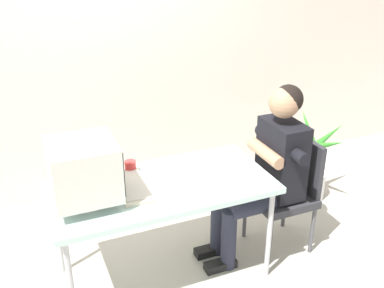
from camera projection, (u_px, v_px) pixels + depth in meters
The scene contains 9 objects.
ground_plane at pixel (164, 273), 3.25m from camera, with size 12.00×12.00×0.00m, color #B2ADA3.
wall_back at pixel (138, 27), 3.89m from camera, with size 8.00×0.10×3.00m, color beige.
desk at pixel (161, 190), 2.96m from camera, with size 1.46×0.72×0.74m.
crt_monitor at pixel (84, 170), 2.63m from camera, with size 0.40×0.39×0.40m.
keyboard at pixel (132, 186), 2.88m from camera, with size 0.20×0.45×0.03m.
office_chair at pixel (288, 188), 3.37m from camera, with size 0.43×0.43×0.88m.
person_seated at pixel (268, 166), 3.21m from camera, with size 0.75×0.57×1.31m.
potted_plant at pixel (310, 168), 4.08m from camera, with size 0.66×0.62×0.80m.
desk_mug at pixel (130, 166), 3.07m from camera, with size 0.08×0.09×0.08m.
Camera 1 is at (-0.81, -2.43, 2.21)m, focal length 41.93 mm.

